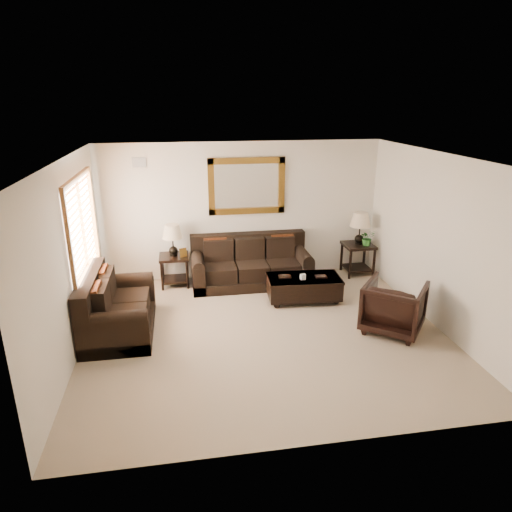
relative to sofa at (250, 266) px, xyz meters
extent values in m
cube|color=gray|center=(-0.10, -2.05, -0.34)|extent=(5.50, 5.00, 0.01)
cube|color=white|center=(-0.10, -2.05, 2.36)|extent=(5.50, 5.00, 0.01)
cube|color=silver|center=(-0.10, 0.45, 1.01)|extent=(5.50, 0.01, 2.70)
cube|color=silver|center=(-0.10, -4.55, 1.01)|extent=(5.50, 0.01, 2.70)
cube|color=silver|center=(-2.85, -2.05, 1.01)|extent=(0.01, 5.00, 2.70)
cube|color=silver|center=(2.65, -2.05, 1.01)|extent=(0.01, 5.00, 2.70)
cube|color=white|center=(-2.83, -1.15, 1.21)|extent=(0.01, 1.80, 1.50)
cube|color=brown|center=(-2.80, -1.15, 2.00)|extent=(0.06, 1.96, 0.08)
cube|color=brown|center=(-2.80, -1.15, 0.42)|extent=(0.06, 1.96, 0.08)
cube|color=brown|center=(-2.80, -2.09, 1.21)|extent=(0.06, 0.08, 1.50)
cube|color=brown|center=(-2.80, -0.21, 1.21)|extent=(0.06, 0.08, 1.50)
cube|color=brown|center=(-2.80, -1.15, 1.21)|extent=(0.05, 0.05, 1.50)
cube|color=#512D10|center=(0.00, 0.42, 1.51)|extent=(1.50, 0.06, 1.10)
cube|color=white|center=(0.00, 0.43, 1.51)|extent=(1.26, 0.01, 0.86)
cube|color=#999999|center=(-2.00, 0.43, 2.01)|extent=(0.25, 0.02, 0.18)
cube|color=black|center=(0.00, -0.06, -0.25)|extent=(2.29, 0.99, 0.19)
cube|color=black|center=(0.00, 0.32, 0.36)|extent=(2.29, 0.23, 0.47)
cube|color=black|center=(-0.61, -0.08, -0.01)|extent=(0.59, 0.81, 0.28)
cube|color=black|center=(0.00, -0.08, -0.01)|extent=(0.59, 0.81, 0.28)
cube|color=black|center=(0.61, -0.08, -0.01)|extent=(0.59, 0.81, 0.28)
cube|color=black|center=(-1.03, -0.06, -0.06)|extent=(0.23, 0.99, 0.55)
cylinder|color=black|center=(-1.03, -0.06, 0.21)|extent=(0.23, 0.97, 0.23)
cube|color=black|center=(1.03, -0.06, -0.06)|extent=(0.23, 0.99, 0.55)
cylinder|color=black|center=(1.03, -0.06, 0.21)|extent=(0.23, 0.97, 0.23)
cube|color=maroon|center=(-0.67, 0.12, 0.36)|extent=(0.44, 0.19, 0.45)
cube|color=maroon|center=(0.67, 0.12, 0.36)|extent=(0.44, 0.19, 0.45)
cube|color=black|center=(-2.32, -1.62, -0.24)|extent=(1.01, 1.70, 0.19)
cube|color=black|center=(-2.71, -1.62, 0.38)|extent=(0.23, 1.70, 0.48)
cube|color=black|center=(-2.30, -1.92, 0.00)|extent=(0.83, 0.59, 0.29)
cube|color=black|center=(-2.30, -1.31, 0.00)|extent=(0.83, 0.59, 0.29)
cube|color=black|center=(-2.32, -2.35, -0.06)|extent=(1.01, 0.23, 0.56)
cylinder|color=black|center=(-2.32, -2.35, 0.22)|extent=(0.99, 0.23, 0.23)
cube|color=black|center=(-2.32, -0.88, -0.06)|extent=(1.01, 0.23, 0.56)
cylinder|color=black|center=(-2.32, -0.88, 0.22)|extent=(0.99, 0.23, 0.23)
cube|color=maroon|center=(-2.51, -1.98, 0.37)|extent=(0.20, 0.45, 0.46)
cube|color=maroon|center=(-2.51, -1.25, 0.37)|extent=(0.20, 0.45, 0.46)
cube|color=black|center=(-1.47, 0.13, 0.24)|extent=(0.55, 0.55, 0.05)
cube|color=black|center=(-1.47, 0.13, -0.22)|extent=(0.47, 0.47, 0.03)
cylinder|color=black|center=(-1.71, -0.10, -0.06)|extent=(0.05, 0.05, 0.55)
cylinder|color=black|center=(-1.23, -0.10, -0.06)|extent=(0.05, 0.05, 0.55)
cylinder|color=black|center=(-1.71, 0.37, -0.06)|extent=(0.05, 0.05, 0.55)
cylinder|color=black|center=(-1.23, 0.37, -0.06)|extent=(0.05, 0.05, 0.55)
sphere|color=black|center=(-1.47, 0.13, 0.37)|extent=(0.17, 0.17, 0.17)
cylinder|color=black|center=(-1.47, 0.13, 0.55)|extent=(0.02, 0.02, 0.36)
cone|color=tan|center=(-1.47, 0.13, 0.75)|extent=(0.38, 0.38, 0.26)
cube|color=#512D10|center=(-1.29, 0.03, 0.35)|extent=(0.15, 0.10, 0.17)
cube|color=black|center=(2.26, 0.12, 0.28)|extent=(0.59, 0.59, 0.05)
cube|color=black|center=(2.26, 0.12, -0.21)|extent=(0.50, 0.50, 0.03)
cylinder|color=black|center=(2.01, -0.14, -0.04)|extent=(0.05, 0.05, 0.59)
cylinder|color=black|center=(2.51, -0.14, -0.04)|extent=(0.05, 0.05, 0.59)
cylinder|color=black|center=(2.01, 0.37, -0.04)|extent=(0.05, 0.05, 0.59)
cylinder|color=black|center=(2.51, 0.37, -0.04)|extent=(0.05, 0.05, 0.59)
sphere|color=black|center=(2.26, 0.12, 0.41)|extent=(0.18, 0.18, 0.18)
cylinder|color=black|center=(2.26, 0.12, 0.61)|extent=(0.03, 0.03, 0.39)
cone|color=tan|center=(2.26, 0.12, 0.82)|extent=(0.41, 0.41, 0.28)
sphere|color=black|center=(0.27, -1.22, -0.29)|extent=(0.12, 0.12, 0.12)
sphere|color=black|center=(1.36, -1.22, -0.29)|extent=(0.12, 0.12, 0.12)
sphere|color=black|center=(0.27, -0.73, -0.29)|extent=(0.12, 0.12, 0.12)
sphere|color=black|center=(1.36, -0.73, -0.29)|extent=(0.12, 0.12, 0.12)
cube|color=black|center=(0.82, -0.97, -0.08)|extent=(1.32, 0.77, 0.36)
cube|color=black|center=(0.82, -0.97, 0.08)|extent=(1.35, 0.79, 0.04)
cube|color=black|center=(0.47, -0.92, 0.12)|extent=(0.23, 0.16, 0.03)
cube|color=black|center=(1.11, -1.02, 0.12)|extent=(0.21, 0.15, 0.02)
cube|color=white|center=(0.77, -1.07, 0.15)|extent=(0.10, 0.08, 0.10)
imported|color=black|center=(1.89, -2.31, 0.10)|extent=(1.18, 1.17, 0.89)
imported|color=#265F20|center=(2.39, 0.01, 0.43)|extent=(0.33, 0.36, 0.25)
camera|label=1|loc=(-1.29, -8.28, 3.14)|focal=32.00mm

